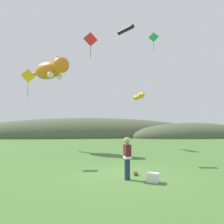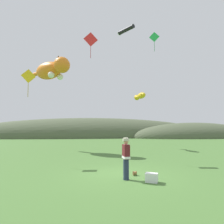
{
  "view_description": "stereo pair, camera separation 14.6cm",
  "coord_description": "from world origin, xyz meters",
  "px_view_note": "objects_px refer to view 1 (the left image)",
  "views": [
    {
      "loc": [
        -2.06,
        -9.18,
        2.27
      ],
      "look_at": [
        0.0,
        4.0,
        3.21
      ],
      "focal_mm": 32.0,
      "sensor_mm": 36.0,
      "label": 1
    },
    {
      "loc": [
        -1.91,
        -9.2,
        2.27
      ],
      "look_at": [
        0.0,
        4.0,
        3.21
      ],
      "focal_mm": 32.0,
      "sensor_mm": 36.0,
      "label": 2
    }
  ],
  "objects_px": {
    "kite_fish_windsock": "(140,96)",
    "kite_tube_streamer": "(125,30)",
    "picnic_cooler": "(153,178)",
    "kite_diamond_green": "(154,37)",
    "kite_giant_cat": "(51,70)",
    "kite_diamond_red": "(90,40)",
    "festival_attendant": "(127,157)",
    "kite_spool": "(136,173)",
    "kite_diamond_gold": "(28,76)"
  },
  "relations": [
    {
      "from": "picnic_cooler",
      "to": "kite_diamond_green",
      "type": "relative_size",
      "value": 0.32
    },
    {
      "from": "festival_attendant",
      "to": "kite_spool",
      "type": "xyz_separation_m",
      "value": [
        0.55,
        0.66,
        -0.85
      ]
    },
    {
      "from": "festival_attendant",
      "to": "kite_giant_cat",
      "type": "bearing_deg",
      "value": 114.26
    },
    {
      "from": "festival_attendant",
      "to": "kite_diamond_red",
      "type": "bearing_deg",
      "value": 101.75
    },
    {
      "from": "kite_giant_cat",
      "to": "picnic_cooler",
      "type": "bearing_deg",
      "value": -62.8
    },
    {
      "from": "picnic_cooler",
      "to": "kite_spool",
      "type": "bearing_deg",
      "value": 108.84
    },
    {
      "from": "kite_giant_cat",
      "to": "kite_tube_streamer",
      "type": "bearing_deg",
      "value": -16.13
    },
    {
      "from": "festival_attendant",
      "to": "kite_diamond_red",
      "type": "relative_size",
      "value": 0.88
    },
    {
      "from": "kite_diamond_gold",
      "to": "kite_diamond_green",
      "type": "relative_size",
      "value": 0.99
    },
    {
      "from": "kite_fish_windsock",
      "to": "kite_diamond_gold",
      "type": "bearing_deg",
      "value": -144.3
    },
    {
      "from": "kite_spool",
      "to": "kite_diamond_red",
      "type": "relative_size",
      "value": 0.1
    },
    {
      "from": "festival_attendant",
      "to": "picnic_cooler",
      "type": "relative_size",
      "value": 3.03
    },
    {
      "from": "kite_tube_streamer",
      "to": "kite_diamond_green",
      "type": "distance_m",
      "value": 2.69
    },
    {
      "from": "kite_diamond_red",
      "to": "kite_diamond_gold",
      "type": "relative_size",
      "value": 1.11
    },
    {
      "from": "kite_giant_cat",
      "to": "kite_diamond_gold",
      "type": "bearing_deg",
      "value": -94.48
    },
    {
      "from": "kite_spool",
      "to": "kite_giant_cat",
      "type": "xyz_separation_m",
      "value": [
        -5.41,
        10.13,
        7.47
      ]
    },
    {
      "from": "kite_spool",
      "to": "picnic_cooler",
      "type": "xyz_separation_m",
      "value": [
        0.4,
        -1.17,
        0.08
      ]
    },
    {
      "from": "festival_attendant",
      "to": "kite_diamond_green",
      "type": "relative_size",
      "value": 0.97
    },
    {
      "from": "kite_spool",
      "to": "kite_fish_windsock",
      "type": "distance_m",
      "value": 12.63
    },
    {
      "from": "kite_fish_windsock",
      "to": "kite_diamond_gold",
      "type": "xyz_separation_m",
      "value": [
        -9.41,
        -6.76,
        0.04
      ]
    },
    {
      "from": "kite_spool",
      "to": "kite_diamond_gold",
      "type": "distance_m",
      "value": 8.96
    },
    {
      "from": "kite_fish_windsock",
      "to": "festival_attendant",
      "type": "bearing_deg",
      "value": -109.43
    },
    {
      "from": "kite_diamond_green",
      "to": "kite_fish_windsock",
      "type": "bearing_deg",
      "value": 97.92
    },
    {
      "from": "festival_attendant",
      "to": "kite_fish_windsock",
      "type": "xyz_separation_m",
      "value": [
        4.08,
        11.56,
        4.46
      ]
    },
    {
      "from": "kite_giant_cat",
      "to": "kite_diamond_red",
      "type": "relative_size",
      "value": 2.47
    },
    {
      "from": "festival_attendant",
      "to": "picnic_cooler",
      "type": "distance_m",
      "value": 1.32
    },
    {
      "from": "kite_fish_windsock",
      "to": "kite_spool",
      "type": "bearing_deg",
      "value": -107.96
    },
    {
      "from": "picnic_cooler",
      "to": "kite_diamond_gold",
      "type": "xyz_separation_m",
      "value": [
        -6.28,
        5.31,
        5.26
      ]
    },
    {
      "from": "kite_tube_streamer",
      "to": "kite_diamond_gold",
      "type": "height_order",
      "value": "kite_tube_streamer"
    },
    {
      "from": "kite_tube_streamer",
      "to": "kite_spool",
      "type": "bearing_deg",
      "value": -99.73
    },
    {
      "from": "kite_diamond_gold",
      "to": "kite_diamond_green",
      "type": "height_order",
      "value": "kite_diamond_green"
    },
    {
      "from": "picnic_cooler",
      "to": "kite_diamond_green",
      "type": "distance_m",
      "value": 14.01
    },
    {
      "from": "kite_diamond_green",
      "to": "kite_tube_streamer",
      "type": "bearing_deg",
      "value": 171.83
    },
    {
      "from": "kite_tube_streamer",
      "to": "kite_diamond_red",
      "type": "xyz_separation_m",
      "value": [
        -3.27,
        -2.47,
        -2.22
      ]
    },
    {
      "from": "kite_spool",
      "to": "kite_tube_streamer",
      "type": "relative_size",
      "value": 0.12
    },
    {
      "from": "kite_giant_cat",
      "to": "kite_diamond_red",
      "type": "distance_m",
      "value": 5.82
    },
    {
      "from": "picnic_cooler",
      "to": "kite_giant_cat",
      "type": "bearing_deg",
      "value": 117.2
    },
    {
      "from": "kite_spool",
      "to": "kite_giant_cat",
      "type": "relative_size",
      "value": 0.04
    },
    {
      "from": "festival_attendant",
      "to": "kite_fish_windsock",
      "type": "relative_size",
      "value": 0.77
    },
    {
      "from": "festival_attendant",
      "to": "kite_diamond_red",
      "type": "distance_m",
      "value": 10.2
    },
    {
      "from": "kite_diamond_gold",
      "to": "picnic_cooler",
      "type": "bearing_deg",
      "value": -40.21
    },
    {
      "from": "festival_attendant",
      "to": "kite_tube_streamer",
      "type": "distance_m",
      "value": 13.54
    },
    {
      "from": "kite_giant_cat",
      "to": "kite_diamond_red",
      "type": "bearing_deg",
      "value": -51.42
    },
    {
      "from": "kite_fish_windsock",
      "to": "kite_tube_streamer",
      "type": "xyz_separation_m",
      "value": [
        -2.13,
        -2.74,
        5.63
      ]
    },
    {
      "from": "festival_attendant",
      "to": "kite_diamond_green",
      "type": "distance_m",
      "value": 13.41
    },
    {
      "from": "festival_attendant",
      "to": "kite_giant_cat",
      "type": "relative_size",
      "value": 0.36
    },
    {
      "from": "kite_spool",
      "to": "picnic_cooler",
      "type": "relative_size",
      "value": 0.36
    },
    {
      "from": "picnic_cooler",
      "to": "kite_fish_windsock",
      "type": "relative_size",
      "value": 0.25
    },
    {
      "from": "kite_spool",
      "to": "kite_fish_windsock",
      "type": "bearing_deg",
      "value": 72.04
    },
    {
      "from": "festival_attendant",
      "to": "kite_diamond_gold",
      "type": "relative_size",
      "value": 0.98
    }
  ]
}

